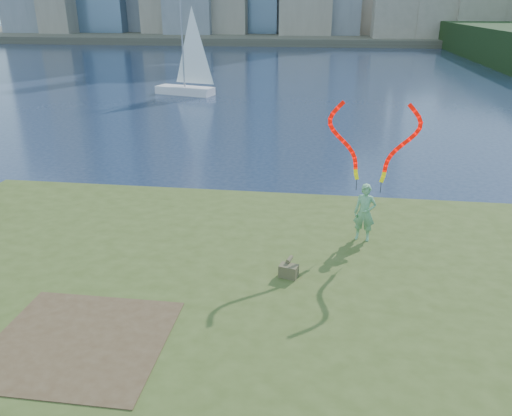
# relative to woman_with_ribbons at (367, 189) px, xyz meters

# --- Properties ---
(ground) EXTENTS (320.00, 320.00, 0.00)m
(ground) POSITION_rel_woman_with_ribbons_xyz_m (-3.30, -1.97, -2.23)
(ground) COLOR #17233B
(ground) RESTS_ON ground
(grassy_knoll) EXTENTS (20.00, 18.00, 0.80)m
(grassy_knoll) POSITION_rel_woman_with_ribbons_xyz_m (-3.30, -4.26, -1.89)
(grassy_knoll) COLOR #3A4A1A
(grassy_knoll) RESTS_ON ground
(dirt_patch) EXTENTS (3.20, 3.00, 0.02)m
(dirt_patch) POSITION_rel_woman_with_ribbons_xyz_m (-5.50, -5.17, -1.42)
(dirt_patch) COLOR #47331E
(dirt_patch) RESTS_ON grassy_knoll
(far_shore) EXTENTS (320.00, 40.00, 1.20)m
(far_shore) POSITION_rel_woman_with_ribbons_xyz_m (-3.30, 93.03, -1.63)
(far_shore) COLOR #484334
(far_shore) RESTS_ON ground
(woman_with_ribbons) EXTENTS (1.97, 0.57, 3.94)m
(woman_with_ribbons) POSITION_rel_woman_with_ribbons_xyz_m (0.00, 0.00, 0.00)
(woman_with_ribbons) COLOR #167D23
(woman_with_ribbons) RESTS_ON grassy_knoll
(canvas_bag) EXTENTS (0.47, 0.53, 0.39)m
(canvas_bag) POSITION_rel_woman_with_ribbons_xyz_m (-1.82, -2.24, -1.26)
(canvas_bag) COLOR brown
(canvas_bag) RESTS_ON grassy_knoll
(sailboat) EXTENTS (4.92, 2.71, 7.43)m
(sailboat) POSITION_rel_woman_with_ribbons_xyz_m (-11.83, 26.14, -0.95)
(sailboat) COLOR silver
(sailboat) RESTS_ON ground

